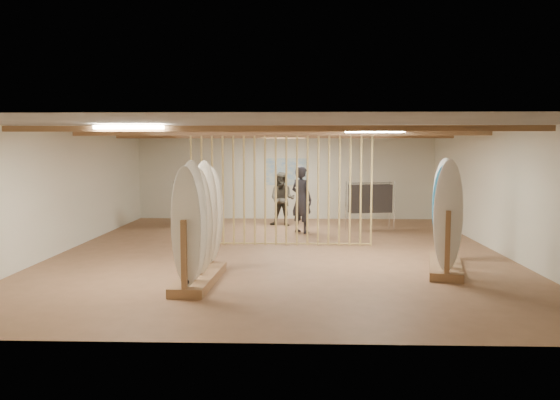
{
  "coord_description": "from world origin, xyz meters",
  "views": [
    {
      "loc": [
        0.4,
        -12.46,
        2.37
      ],
      "look_at": [
        0.0,
        0.0,
        1.2
      ],
      "focal_mm": 35.0,
      "sensor_mm": 36.0,
      "label": 1
    }
  ],
  "objects_px": {
    "clothing_rack_b": "(370,198)",
    "shopper_a": "(301,195)",
    "rack_left": "(199,243)",
    "rack_right": "(446,233)",
    "clothing_rack_a": "(197,197)",
    "shopper_b": "(282,196)"
  },
  "relations": [
    {
      "from": "rack_right",
      "to": "clothing_rack_a",
      "type": "relative_size",
      "value": 1.65
    },
    {
      "from": "rack_left",
      "to": "rack_right",
      "type": "distance_m",
      "value": 4.8
    },
    {
      "from": "rack_left",
      "to": "shopper_b",
      "type": "distance_m",
      "value": 7.35
    },
    {
      "from": "clothing_rack_a",
      "to": "clothing_rack_b",
      "type": "bearing_deg",
      "value": -27.47
    },
    {
      "from": "clothing_rack_a",
      "to": "shopper_b",
      "type": "distance_m",
      "value": 2.6
    },
    {
      "from": "rack_left",
      "to": "shopper_a",
      "type": "relative_size",
      "value": 1.04
    },
    {
      "from": "clothing_rack_b",
      "to": "rack_left",
      "type": "bearing_deg",
      "value": -132.3
    },
    {
      "from": "clothing_rack_b",
      "to": "rack_right",
      "type": "bearing_deg",
      "value": -92.59
    },
    {
      "from": "clothing_rack_a",
      "to": "shopper_a",
      "type": "height_order",
      "value": "shopper_a"
    },
    {
      "from": "shopper_a",
      "to": "shopper_b",
      "type": "height_order",
      "value": "shopper_a"
    },
    {
      "from": "rack_right",
      "to": "shopper_a",
      "type": "xyz_separation_m",
      "value": [
        -2.8,
        4.66,
        0.34
      ]
    },
    {
      "from": "rack_right",
      "to": "clothing_rack_a",
      "type": "height_order",
      "value": "rack_right"
    },
    {
      "from": "rack_right",
      "to": "clothing_rack_b",
      "type": "height_order",
      "value": "rack_right"
    },
    {
      "from": "rack_right",
      "to": "clothing_rack_a",
      "type": "xyz_separation_m",
      "value": [
        -5.96,
        5.69,
        0.19
      ]
    },
    {
      "from": "rack_left",
      "to": "rack_right",
      "type": "bearing_deg",
      "value": 17.24
    },
    {
      "from": "rack_right",
      "to": "shopper_a",
      "type": "height_order",
      "value": "shopper_a"
    },
    {
      "from": "rack_left",
      "to": "clothing_rack_a",
      "type": "height_order",
      "value": "rack_left"
    },
    {
      "from": "rack_right",
      "to": "rack_left",
      "type": "bearing_deg",
      "value": -152.09
    },
    {
      "from": "clothing_rack_b",
      "to": "shopper_b",
      "type": "height_order",
      "value": "shopper_b"
    },
    {
      "from": "clothing_rack_b",
      "to": "shopper_a",
      "type": "bearing_deg",
      "value": -176.32
    },
    {
      "from": "shopper_b",
      "to": "clothing_rack_a",
      "type": "bearing_deg",
      "value": -159.56
    },
    {
      "from": "clothing_rack_a",
      "to": "shopper_b",
      "type": "bearing_deg",
      "value": -14.5
    }
  ]
}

